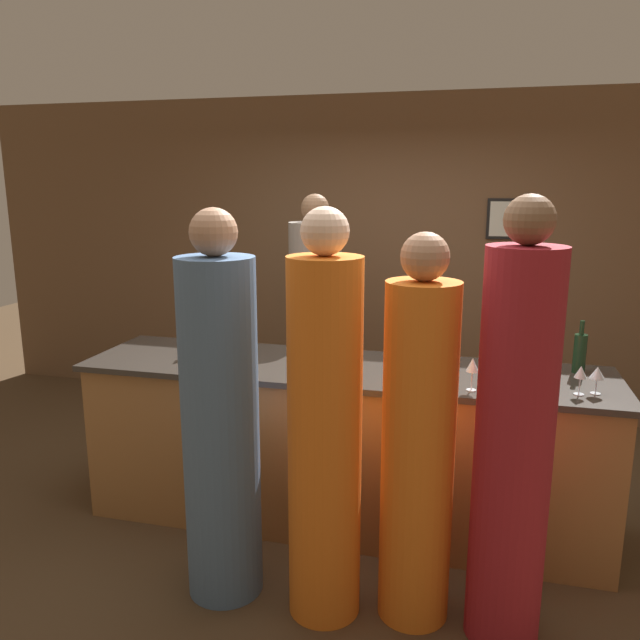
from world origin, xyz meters
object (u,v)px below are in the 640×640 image
Objects in this scene: guest_1 at (221,423)px; guest_0 at (418,447)px; wine_bottle_0 at (580,352)px; bartender at (315,337)px; guest_3 at (325,434)px; guest_2 at (514,444)px; wine_bottle_1 at (522,350)px.

guest_0 is at bearing 2.95° from guest_1.
guest_1 reaches higher than wine_bottle_0.
bartender reaches higher than guest_3.
bartender is 1.01× the size of guest_3.
guest_0 is 6.10× the size of wine_bottle_0.
guest_1 reaches higher than guest_0.
bartender is at bearing 127.90° from guest_2.
guest_0 reaches higher than wine_bottle_0.
guest_3 is (0.53, -0.03, 0.01)m from guest_1.
bartender is 7.10× the size of wine_bottle_1.
guest_0 is at bearing 173.67° from guest_2.
guest_2 is 1.11m from wine_bottle_0.
guest_0 is at bearing 10.50° from guest_3.
bartender is 1.59m from wine_bottle_1.
bartender is 6.51× the size of wine_bottle_0.
guest_0 is 0.96m from guest_1.
guest_3 is at bearing -177.77° from guest_2.
guest_0 is 1.15m from wine_bottle_1.
wine_bottle_0 is at bearing 40.42° from guest_3.
guest_3 is 1.63m from wine_bottle_0.
bartender reaches higher than guest_1.
guest_3 is 7.04× the size of wine_bottle_1.
guest_1 is 1.37m from guest_2.
bartender is 2.19m from guest_2.
guest_0 is 0.42m from guest_2.
wine_bottle_0 is 0.31m from wine_bottle_1.
guest_1 is (-0.02, -1.73, -0.01)m from bartender.
guest_3 is (-0.42, -0.08, 0.05)m from guest_0.
guest_3 reaches higher than guest_0.
wine_bottle_0 is at bearing 157.86° from bartender.
guest_1 reaches higher than wine_bottle_1.
bartender is at bearing 89.19° from guest_1.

